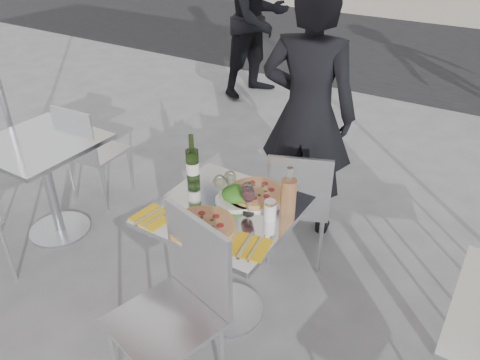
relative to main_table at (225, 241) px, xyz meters
The scene contains 21 objects.
ground 0.54m from the main_table, ahead, with size 80.00×80.00×0.00m, color slate.
street_asphalt 6.52m from the main_table, 90.00° to the left, with size 24.00×5.00×0.00m, color black.
main_table is the anchor object (origin of this frame).
side_table_left 1.50m from the main_table, behind, with size 0.72×0.72×0.75m.
chair_far 0.65m from the main_table, 77.88° to the left, with size 0.51×0.51×0.85m.
chair_near 0.50m from the main_table, 81.30° to the right, with size 0.54×0.54×0.96m.
side_chair_lfar 1.62m from the main_table, 164.54° to the left, with size 0.41×0.42×0.85m.
woman_diner 1.11m from the main_table, 91.45° to the left, with size 0.65×0.43×1.79m, color black.
pedestrian_a 3.75m from the main_table, 117.39° to the left, with size 0.90×0.70×1.84m, color black.
pizza_near 0.30m from the main_table, 91.75° to the right, with size 0.34×0.34×0.02m.
pizza_far 0.31m from the main_table, 70.09° to the left, with size 0.34×0.34×0.03m.
salad_plate 0.26m from the main_table, 85.76° to the left, with size 0.22×0.22×0.09m.
wine_bottle 0.47m from the main_table, 156.11° to the left, with size 0.07×0.08×0.29m.
carafe 0.46m from the main_table, 19.00° to the left, with size 0.08×0.08×0.29m.
sugar_shaker 0.36m from the main_table, 11.04° to the left, with size 0.06×0.06×0.11m.
wineglass_white_a 0.33m from the main_table, 140.89° to the left, with size 0.07×0.07×0.16m.
wineglass_white_b 0.34m from the main_table, 110.30° to the left, with size 0.07×0.07×0.16m.
wineglass_red_a 0.34m from the main_table, 36.31° to the left, with size 0.07×0.07×0.16m.
wineglass_red_b 0.35m from the main_table, 13.13° to the left, with size 0.07×0.07×0.16m.
napkin_left 0.43m from the main_table, 136.40° to the right, with size 0.20×0.20×0.01m.
napkin_right 0.40m from the main_table, 36.41° to the right, with size 0.21×0.21×0.01m.
Camera 1 is at (1.14, -1.67, 2.15)m, focal length 35.00 mm.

